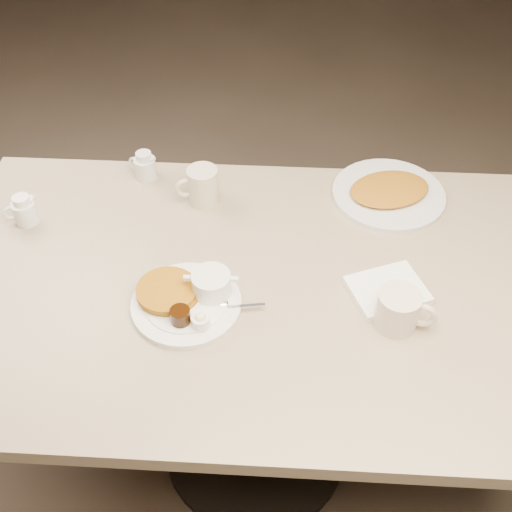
# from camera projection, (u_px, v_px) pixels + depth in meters

# --- Properties ---
(room) EXTENTS (7.04, 8.04, 2.84)m
(room) POSITION_uv_depth(u_px,v_px,m) (255.00, 8.00, 1.03)
(room) COLOR #4C3F33
(room) RESTS_ON ground
(diner_table) EXTENTS (1.50, 0.90, 0.75)m
(diner_table) POSITION_uv_depth(u_px,v_px,m) (256.00, 330.00, 1.60)
(diner_table) COLOR tan
(diner_table) RESTS_ON ground
(main_plate) EXTENTS (0.30, 0.25, 0.07)m
(main_plate) POSITION_uv_depth(u_px,v_px,m) (188.00, 297.00, 1.42)
(main_plate) COLOR white
(main_plate) RESTS_ON diner_table
(coffee_mug_near) EXTENTS (0.14, 0.11, 0.09)m
(coffee_mug_near) POSITION_uv_depth(u_px,v_px,m) (399.00, 310.00, 1.37)
(coffee_mug_near) COLOR beige
(coffee_mug_near) RESTS_ON diner_table
(napkin) EXTENTS (0.20, 0.18, 0.02)m
(napkin) POSITION_uv_depth(u_px,v_px,m) (387.00, 290.00, 1.46)
(napkin) COLOR white
(napkin) RESTS_ON diner_table
(coffee_mug_far) EXTENTS (0.12, 0.10, 0.10)m
(coffee_mug_far) POSITION_uv_depth(u_px,v_px,m) (202.00, 186.00, 1.66)
(coffee_mug_far) COLOR beige
(coffee_mug_far) RESTS_ON diner_table
(creamer_left) EXTENTS (0.09, 0.06, 0.08)m
(creamer_left) POSITION_uv_depth(u_px,v_px,m) (24.00, 211.00, 1.61)
(creamer_left) COLOR white
(creamer_left) RESTS_ON diner_table
(creamer_right) EXTENTS (0.08, 0.07, 0.08)m
(creamer_right) POSITION_uv_depth(u_px,v_px,m) (145.00, 166.00, 1.74)
(creamer_right) COLOR silver
(creamer_right) RESTS_ON diner_table
(hash_plate) EXTENTS (0.39, 0.39, 0.04)m
(hash_plate) POSITION_uv_depth(u_px,v_px,m) (389.00, 193.00, 1.70)
(hash_plate) COLOR silver
(hash_plate) RESTS_ON diner_table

